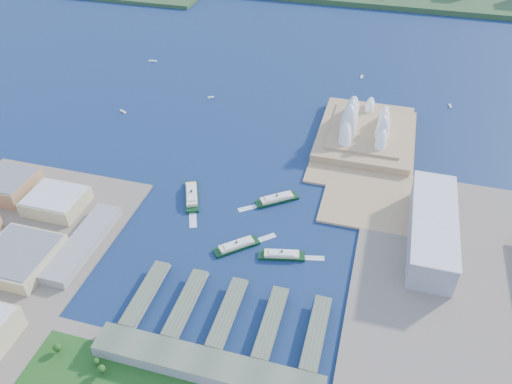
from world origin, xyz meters
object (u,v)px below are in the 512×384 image
(ferry_c, at_px, (237,245))
(ferry_d, at_px, (282,254))
(ferry_a, at_px, (191,194))
(opera_house, at_px, (368,118))
(toaster_building, at_px, (432,229))
(ferry_b, at_px, (277,198))

(ferry_c, bearing_deg, ferry_d, -131.64)
(ferry_a, height_order, ferry_d, ferry_a)
(opera_house, bearing_deg, ferry_d, -102.84)
(ferry_c, bearing_deg, opera_house, -64.22)
(ferry_a, bearing_deg, ferry_c, -63.98)
(ferry_d, bearing_deg, opera_house, -25.57)
(ferry_a, xyz_separation_m, ferry_c, (79.07, -68.40, -0.79))
(ferry_c, relative_size, ferry_d, 1.04)
(toaster_building, xyz_separation_m, ferry_a, (-279.80, 3.56, -14.86))
(ferry_a, relative_size, ferry_b, 1.11)
(toaster_building, bearing_deg, ferry_a, 179.27)
(ferry_c, bearing_deg, toaster_building, -113.63)
(ferry_a, xyz_separation_m, ferry_d, (129.43, -68.50, -0.98))
(toaster_building, height_order, ferry_c, toaster_building)
(toaster_building, height_order, ferry_b, toaster_building)
(toaster_building, relative_size, ferry_a, 2.60)
(opera_house, height_order, toaster_building, opera_house)
(toaster_building, bearing_deg, ferry_d, -156.64)
(opera_house, relative_size, ferry_d, 3.65)
(opera_house, xyz_separation_m, ferry_d, (-60.37, -264.94, -27.34))
(opera_house, bearing_deg, ferry_a, -134.01)
(toaster_building, distance_m, ferry_a, 280.21)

